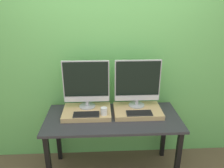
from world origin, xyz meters
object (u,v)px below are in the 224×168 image
(keyboard_left, at_px, (86,114))
(monitor_right, at_px, (138,82))
(monitor_left, at_px, (86,83))
(keyboard_right, at_px, (139,113))
(mug, at_px, (104,111))

(keyboard_left, bearing_deg, monitor_right, 18.87)
(monitor_left, bearing_deg, keyboard_right, -18.87)
(monitor_left, relative_size, monitor_right, 1.00)
(monitor_left, bearing_deg, monitor_right, 0.00)
(mug, height_order, monitor_right, monitor_right)
(keyboard_left, distance_m, keyboard_right, 0.58)
(keyboard_left, height_order, keyboard_right, same)
(keyboard_right, bearing_deg, keyboard_left, 180.00)
(monitor_left, relative_size, mug, 6.76)
(mug, xyz_separation_m, monitor_right, (0.39, 0.20, 0.25))
(monitor_left, bearing_deg, mug, -45.87)
(monitor_left, distance_m, keyboard_right, 0.68)
(monitor_left, xyz_separation_m, keyboard_left, (0.00, -0.20, -0.29))
(mug, bearing_deg, monitor_right, 27.09)
(keyboard_left, height_order, mug, mug)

